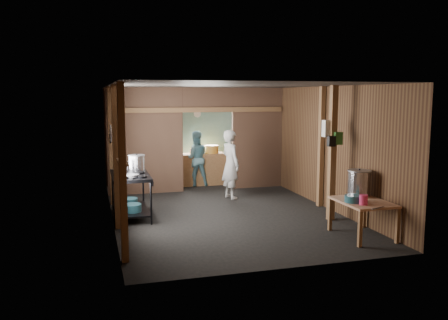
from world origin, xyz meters
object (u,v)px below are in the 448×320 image
object	(u,v)px
cook	(231,164)
prep_table	(362,219)
stock_pot	(359,184)
pink_bucket	(363,200)
gas_range	(131,196)
stove_pot_large	(137,163)
yellow_tub	(211,149)

from	to	relation	value
cook	prep_table	bearing A→B (deg)	-174.04
prep_table	stock_pot	bearing A→B (deg)	69.04
pink_bucket	cook	xyz separation A→B (m)	(-1.15, 3.80, 0.10)
gas_range	prep_table	xyz separation A→B (m)	(3.71, -2.41, -0.12)
prep_table	cook	distance (m)	3.82
gas_range	prep_table	size ratio (longest dim) A/B	1.39
pink_bucket	stove_pot_large	bearing A→B (deg)	137.87
gas_range	yellow_tub	size ratio (longest dim) A/B	3.81
prep_table	stock_pot	xyz separation A→B (m)	(0.15, 0.38, 0.54)
prep_table	stock_pot	distance (m)	0.67
pink_bucket	prep_table	bearing A→B (deg)	58.52
gas_range	yellow_tub	distance (m)	3.88
gas_range	stove_pot_large	xyz separation A→B (m)	(0.17, 0.39, 0.59)
stove_pot_large	pink_bucket	bearing A→B (deg)	-42.13
yellow_tub	pink_bucket	bearing A→B (deg)	-78.58
yellow_tub	cook	size ratio (longest dim) A/B	0.24
stock_pot	stove_pot_large	bearing A→B (deg)	146.63
gas_range	prep_table	bearing A→B (deg)	-33.06
prep_table	stock_pot	size ratio (longest dim) A/B	2.19
yellow_tub	prep_table	bearing A→B (deg)	-76.50
stock_pot	yellow_tub	distance (m)	5.23
stock_pot	pink_bucket	distance (m)	0.72
pink_bucket	cook	size ratio (longest dim) A/B	0.10
stove_pot_large	pink_bucket	world-z (taller)	stove_pot_large
pink_bucket	yellow_tub	world-z (taller)	yellow_tub
gas_range	yellow_tub	bearing A→B (deg)	51.09
stove_pot_large	stock_pot	world-z (taller)	stove_pot_large
cook	gas_range	bearing A→B (deg)	101.09
pink_bucket	cook	bearing A→B (deg)	106.80
prep_table	stove_pot_large	size ratio (longest dim) A/B	3.08
pink_bucket	cook	world-z (taller)	cook
stove_pot_large	cook	size ratio (longest dim) A/B	0.21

